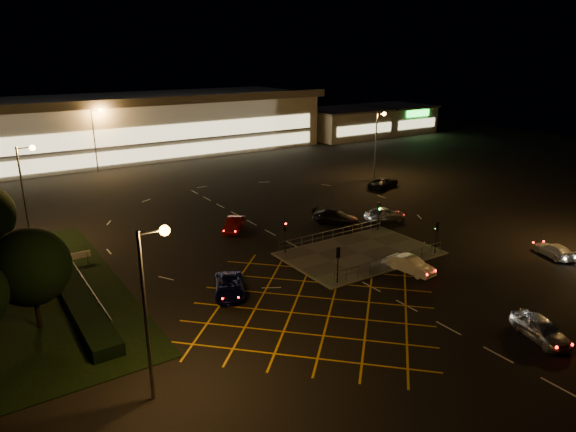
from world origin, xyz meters
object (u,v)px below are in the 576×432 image
car_east_grey (383,182)px  signal_nw (285,231)px  car_near_silver (541,329)px  car_approach_white (554,250)px  car_circ_red (234,224)px  car_right_silver (385,214)px  car_left_blue (229,286)px  car_queue_white (411,265)px  car_far_dkgrey (336,217)px  signal_se (437,231)px  signal_sw (338,258)px  signal_ne (379,210)px

car_east_grey → signal_nw: bearing=100.1°
car_near_silver → car_approach_white: 16.82m
car_circ_red → car_east_grey: 26.94m
car_right_silver → signal_nw: bearing=116.7°
signal_nw → car_left_blue: signal_nw is taller
signal_nw → car_queue_white: 12.01m
car_circ_red → car_far_dkgrey: bearing=18.9°
signal_se → signal_sw: bearing=0.0°
car_far_dkgrey → signal_nw: bearing=167.0°
car_circ_red → car_approach_white: (21.92, -23.24, -0.11)m
car_left_blue → car_right_silver: car_right_silver is taller
car_east_grey → car_approach_white: (-4.60, -27.99, -0.13)m
signal_se → car_far_dkgrey: (-2.25, 12.41, -1.59)m
car_queue_white → car_far_dkgrey: (2.91, 14.16, 0.05)m
signal_se → car_circ_red: size_ratio=0.71×
car_left_blue → car_east_grey: size_ratio=0.93×
car_right_silver → car_approach_white: bearing=-142.7°
signal_se → car_east_grey: size_ratio=0.58×
car_east_grey → car_approach_white: 28.37m
car_far_dkgrey → car_approach_white: car_far_dkgrey is taller
signal_sw → signal_ne: same height
car_approach_white → signal_ne: bearing=-39.6°
car_queue_white → signal_se: bearing=11.6°
signal_nw → car_near_silver: size_ratio=0.69×
car_circ_red → car_east_grey: size_ratio=0.82×
signal_sw → signal_ne: (12.00, 7.99, 0.00)m
car_queue_white → car_circ_red: car_circ_red is taller
signal_ne → car_circ_red: signal_ne is taller
car_queue_white → car_right_silver: car_right_silver is taller
car_near_silver → car_right_silver: bearing=87.2°
car_near_silver → car_queue_white: bearing=103.9°
signal_sw → car_approach_white: size_ratio=0.73×
signal_nw → signal_se: bearing=-33.6°
signal_se → signal_ne: size_ratio=1.00×
car_left_blue → car_right_silver: 24.60m
signal_se → signal_nw: same height
car_queue_white → car_east_grey: size_ratio=0.81×
car_circ_red → car_approach_white: size_ratio=1.03×
car_far_dkgrey → car_circ_red: size_ratio=1.19×
car_left_blue → car_right_silver: size_ratio=1.09×
car_left_blue → car_far_dkgrey: (18.19, 9.17, 0.07)m
car_right_silver → car_east_grey: car_right_silver is taller
signal_sw → car_right_silver: size_ratio=0.68×
signal_se → car_left_blue: 20.76m
signal_nw → car_left_blue: bearing=-150.6°
signal_se → car_left_blue: signal_se is taller
signal_sw → car_right_silver: (15.15, 10.22, -1.58)m
signal_se → signal_nw: (-12.00, 7.99, 0.00)m
signal_nw → car_east_grey: bearing=27.7°
car_east_grey → car_approach_white: car_east_grey is taller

